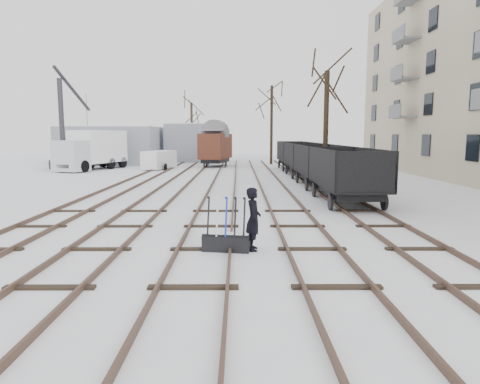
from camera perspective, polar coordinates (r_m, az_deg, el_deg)
The scene contains 17 objects.
ground at distance 12.05m, azimuth -4.75°, elevation -7.73°, with size 120.00×120.00×0.00m, color white.
tracks at distance 25.46m, azimuth -2.35°, elevation 0.63°, with size 13.90×52.00×0.16m.
shed_left at distance 49.59m, azimuth -16.66°, elevation 6.03°, with size 10.00×8.00×4.10m.
shed_right at distance 51.82m, azimuth -5.74°, elevation 6.59°, with size 7.00×6.00×4.50m.
ground_frame at distance 11.85m, azimuth -1.84°, elevation -6.55°, with size 1.35×0.62×1.49m.
worker at distance 11.82m, azimuth 1.80°, elevation -3.63°, with size 0.64×0.42×1.76m, color black.
freight_wagon_a at distance 20.63m, azimuth 13.97°, elevation 1.27°, with size 2.50×6.24×2.55m.
freight_wagon_b at distance 26.85m, azimuth 10.64°, elevation 2.80°, with size 2.50×6.24×2.55m.
freight_wagon_c at distance 33.14m, azimuth 8.57°, elevation 3.75°, with size 2.50×6.24×2.55m.
freight_wagon_d at distance 39.46m, azimuth 7.15°, elevation 4.39°, with size 2.50×6.24×2.55m.
box_van_wagon at distance 43.00m, azimuth -3.29°, elevation 6.21°, with size 3.49×5.17×3.61m.
lorry at distance 41.25m, azimuth -19.07°, elevation 5.37°, with size 4.23×8.21×3.56m.
panel_van at distance 40.23m, azimuth -10.72°, elevation 4.25°, with size 2.82×4.18×1.70m.
crane at distance 43.75m, azimuth -22.45°, elevation 6.16°, with size 2.28×5.62×9.41m.
tree_near at distance 25.58m, azimuth 11.36°, elevation 8.00°, with size 0.30×0.30×6.81m, color black.
tree_far_left at distance 53.89m, azimuth -6.45°, elevation 7.98°, with size 0.30×0.30×7.05m, color black.
tree_far_right at distance 46.46m, azimuth 4.22°, elevation 8.86°, with size 0.30×0.30×8.34m, color black.
Camera 1 is at (0.94, -11.58, 3.20)m, focal length 32.00 mm.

